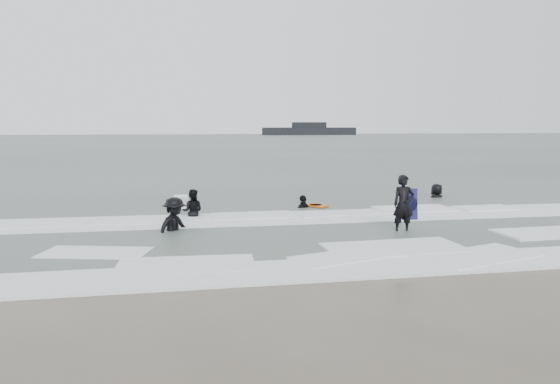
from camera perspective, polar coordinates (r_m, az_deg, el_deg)
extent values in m
plane|color=brown|center=(13.02, 3.93, -7.52)|extent=(320.00, 320.00, 0.00)
plane|color=#47544C|center=(92.32, -8.29, 5.06)|extent=(320.00, 320.00, 0.00)
imported|color=black|center=(17.00, 12.70, -4.20)|extent=(0.67, 0.45, 1.79)
imported|color=black|center=(19.45, -9.12, -2.69)|extent=(0.87, 0.74, 1.57)
imported|color=black|center=(16.96, -10.94, -4.17)|extent=(1.40, 1.38, 1.93)
imported|color=black|center=(21.30, 2.46, -1.75)|extent=(1.06, 0.85, 1.69)
imported|color=black|center=(25.15, 16.04, -0.66)|extent=(1.02, 0.84, 1.81)
cube|color=white|center=(12.45, 4.61, -8.05)|extent=(30.03, 2.32, 0.07)
cube|color=white|center=(18.75, -0.54, -2.83)|extent=(30.00, 2.60, 0.09)
cube|color=black|center=(160.90, 3.06, 6.37)|extent=(27.22, 4.86, 2.14)
cube|color=black|center=(160.88, 3.07, 7.02)|extent=(9.72, 2.92, 1.56)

